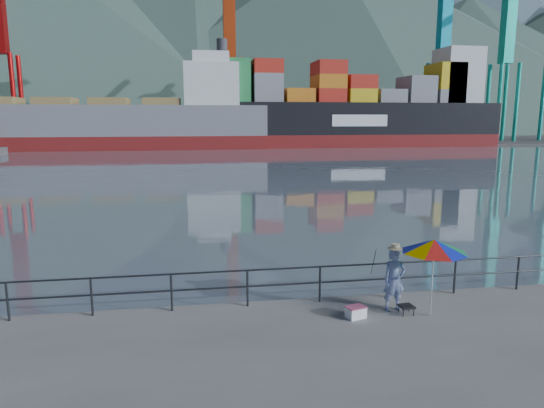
{
  "coord_description": "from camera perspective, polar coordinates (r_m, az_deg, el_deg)",
  "views": [
    {
      "loc": [
        -2.34,
        -10.62,
        5.01
      ],
      "look_at": [
        0.37,
        6.0,
        2.0
      ],
      "focal_mm": 32.0,
      "sensor_mm": 36.0,
      "label": 1
    }
  ],
  "objects": [
    {
      "name": "container_stacks",
      "position": [
        110.11,
        10.28,
        8.77
      ],
      "size": [
        58.0,
        5.4,
        7.8
      ],
      "color": "yellow",
      "rests_on": "ground"
    },
    {
      "name": "fisherman",
      "position": [
        13.23,
        14.18,
        -8.64
      ],
      "size": [
        0.62,
        0.43,
        1.65
      ],
      "primitive_type": "imported",
      "rotation": [
        0.0,
        0.0,
        0.06
      ],
      "color": "navy",
      "rests_on": "ground"
    },
    {
      "name": "mountains",
      "position": [
        224.3,
        1.47,
        17.96
      ],
      "size": [
        600.0,
        332.8,
        80.0
      ],
      "color": "#385147",
      "rests_on": "ground"
    },
    {
      "name": "bulk_carrier",
      "position": [
        85.76,
        -16.7,
        9.14
      ],
      "size": [
        50.29,
        8.7,
        14.5
      ],
      "color": "maroon",
      "rests_on": "ground"
    },
    {
      "name": "cooler_bag",
      "position": [
        12.76,
        9.83,
        -12.49
      ],
      "size": [
        0.54,
        0.44,
        0.27
      ],
      "primitive_type": "cube",
      "rotation": [
        0.0,
        0.0,
        0.3
      ],
      "color": "white",
      "rests_on": "ground"
    },
    {
      "name": "beach_umbrella",
      "position": [
        12.82,
        18.55,
        -4.7
      ],
      "size": [
        1.73,
        1.73,
        2.02
      ],
      "color": "white",
      "rests_on": "ground"
    },
    {
      "name": "folding_stool",
      "position": [
        13.26,
        15.52,
        -11.88
      ],
      "size": [
        0.38,
        0.38,
        0.23
      ],
      "color": "black",
      "rests_on": "ground"
    },
    {
      "name": "far_dock",
      "position": [
        104.48,
        -2.48,
        7.38
      ],
      "size": [
        200.0,
        40.0,
        0.4
      ],
      "primitive_type": "cube",
      "color": "#514F4C",
      "rests_on": "ground"
    },
    {
      "name": "port_cranes",
      "position": [
        100.93,
        10.51,
        16.23
      ],
      "size": [
        116.0,
        28.0,
        38.4
      ],
      "color": "#B60D0D",
      "rests_on": "ground"
    },
    {
      "name": "harbor_water",
      "position": [
        140.73,
        -8.38,
        7.99
      ],
      "size": [
        500.0,
        280.0,
        0.0
      ],
      "primitive_type": "cube",
      "color": "slate",
      "rests_on": "ground"
    },
    {
      "name": "fishing_rod",
      "position": [
        14.63,
        11.71,
        -10.11
      ],
      "size": [
        0.56,
        1.71,
        1.26
      ],
      "primitive_type": "cylinder",
      "rotation": [
        0.96,
        0.0,
        -0.31
      ],
      "color": "black",
      "rests_on": "ground"
    },
    {
      "name": "container_ship",
      "position": [
        91.58,
        10.36,
        10.53
      ],
      "size": [
        53.48,
        8.91,
        18.1
      ],
      "color": "maroon",
      "rests_on": "ground"
    },
    {
      "name": "guardrail",
      "position": [
        13.32,
        1.44,
        -9.56
      ],
      "size": [
        22.0,
        0.06,
        1.03
      ],
      "color": "#2D3033",
      "rests_on": "ground"
    }
  ]
}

